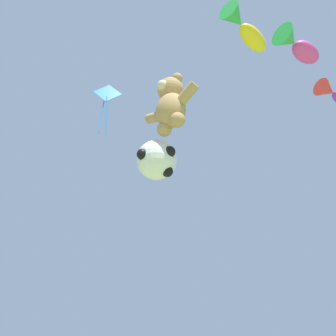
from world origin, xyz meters
The scene contains 6 objects.
teddy_bear_kite centered at (0.38, 4.87, 7.71)m, with size 1.79×0.79×1.82m.
soccer_ball_kite centered at (-0.33, 5.09, 6.43)m, with size 1.11×1.10×1.02m.
fish_kite_goldfin centered at (2.31, 5.84, 9.97)m, with size 0.64×1.78×0.63m.
fish_kite_magenta centered at (2.97, 7.84, 10.52)m, with size 0.96×1.77×0.77m.
fish_kite_violet centered at (3.09, 9.97, 9.87)m, with size 1.01×1.77×0.61m.
diamond_kite centered at (-3.32, 5.12, 11.00)m, with size 0.70×0.89×2.72m.
Camera 1 is at (4.53, 0.72, 1.58)m, focal length 35.00 mm.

